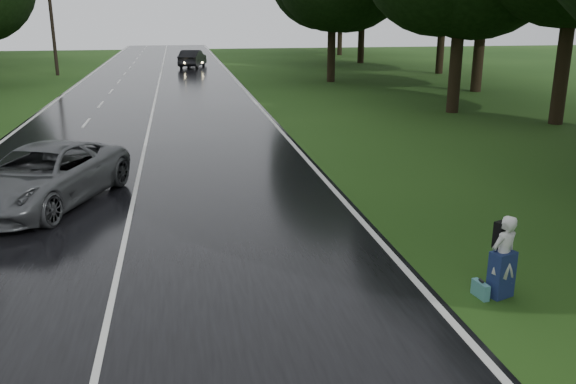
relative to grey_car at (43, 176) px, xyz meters
name	(u,v)px	position (x,y,z in m)	size (l,w,h in m)	color
ground	(108,322)	(2.34, -7.02, -0.85)	(160.00, 160.00, 0.00)	#234715
road	(151,121)	(2.34, 12.98, -0.83)	(12.00, 140.00, 0.04)	black
lane_center	(151,121)	(2.34, 12.98, -0.80)	(0.12, 140.00, 0.01)	silver
grey_car	(43,176)	(0.00, 0.00, 0.00)	(2.67, 5.80, 1.61)	#4F5254
far_car	(193,58)	(5.24, 42.60, 0.00)	(1.71, 4.91, 1.62)	black
hitchhiker	(503,259)	(9.48, -7.30, -0.11)	(0.68, 0.65, 1.59)	silver
suitcase	(480,290)	(9.09, -7.29, -0.69)	(0.12, 0.43, 0.30)	teal
utility_pole_far	(58,75)	(-6.16, 37.17, -0.85)	(1.80, 0.28, 9.19)	black
tree_right_d	(452,112)	(18.00, 13.07, -0.85)	(9.31, 9.31, 14.55)	black
tree_right_e	(331,82)	(15.25, 28.42, -0.85)	(9.19, 9.19, 14.36)	black
tree_right_f	(331,65)	(18.98, 43.24, -0.85)	(10.15, 10.15, 15.86)	black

